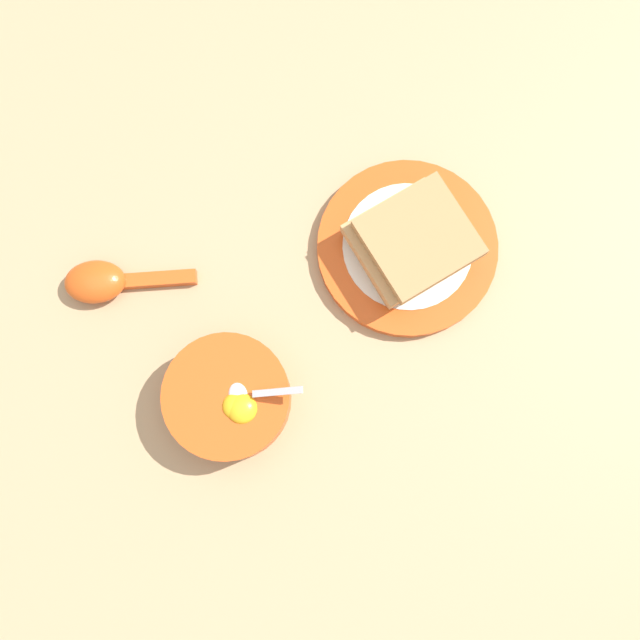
{
  "coord_description": "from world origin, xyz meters",
  "views": [
    {
      "loc": [
        0.16,
        0.05,
        0.8
      ],
      "look_at": [
        0.03,
        0.08,
        0.02
      ],
      "focal_mm": 42.0,
      "sensor_mm": 36.0,
      "label": 1
    }
  ],
  "objects_px": {
    "egg_bowl": "(228,398)",
    "toast_plate": "(407,248)",
    "toast_sandwich": "(411,242)",
    "soup_spoon": "(105,281)"
  },
  "relations": [
    {
      "from": "egg_bowl",
      "to": "toast_sandwich",
      "type": "relative_size",
      "value": 1.03
    },
    {
      "from": "toast_plate",
      "to": "soup_spoon",
      "type": "relative_size",
      "value": 1.37
    },
    {
      "from": "egg_bowl",
      "to": "toast_sandwich",
      "type": "distance_m",
      "value": 0.25
    },
    {
      "from": "toast_plate",
      "to": "soup_spoon",
      "type": "bearing_deg",
      "value": -96.7
    },
    {
      "from": "toast_sandwich",
      "to": "soup_spoon",
      "type": "relative_size",
      "value": 0.97
    },
    {
      "from": "egg_bowl",
      "to": "toast_sandwich",
      "type": "height_order",
      "value": "egg_bowl"
    },
    {
      "from": "toast_sandwich",
      "to": "soup_spoon",
      "type": "xyz_separation_m",
      "value": [
        -0.04,
        -0.33,
        -0.03
      ]
    },
    {
      "from": "egg_bowl",
      "to": "toast_plate",
      "type": "height_order",
      "value": "egg_bowl"
    },
    {
      "from": "egg_bowl",
      "to": "toast_sandwich",
      "type": "bearing_deg",
      "value": 116.9
    },
    {
      "from": "egg_bowl",
      "to": "toast_plate",
      "type": "distance_m",
      "value": 0.25
    }
  ]
}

